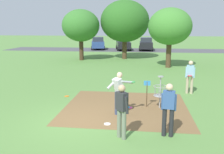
# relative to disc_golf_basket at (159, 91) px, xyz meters

# --- Properties ---
(ground_plane) EXTENTS (160.00, 160.00, 0.00)m
(ground_plane) POSITION_rel_disc_golf_basket_xyz_m (-2.95, -1.97, -0.75)
(ground_plane) COLOR #5B8942
(dirt_tee_pad) EXTENTS (5.22, 4.82, 0.01)m
(dirt_tee_pad) POSITION_rel_disc_golf_basket_xyz_m (-1.38, -0.09, -0.75)
(dirt_tee_pad) COLOR brown
(dirt_tee_pad) RESTS_ON ground
(disc_golf_basket) EXTENTS (0.98, 0.58, 1.39)m
(disc_golf_basket) POSITION_rel_disc_golf_basket_xyz_m (0.00, 0.00, 0.00)
(disc_golf_basket) COLOR #9E9EA3
(disc_golf_basket) RESTS_ON ground
(player_foreground_watching) EXTENTS (0.45, 0.45, 1.71)m
(player_foreground_watching) POSITION_rel_disc_golf_basket_xyz_m (-1.30, -3.07, 0.21)
(player_foreground_watching) COLOR slate
(player_foreground_watching) RESTS_ON ground
(player_throwing) EXTENTS (0.49, 0.43, 1.71)m
(player_throwing) POSITION_rel_disc_golf_basket_xyz_m (0.13, -2.74, 0.21)
(player_throwing) COLOR #232328
(player_throwing) RESTS_ON ground
(player_waiting_left) EXTENTS (1.08, 0.67, 1.71)m
(player_waiting_left) POSITION_rel_disc_golf_basket_xyz_m (-1.59, -1.08, 0.23)
(player_waiting_left) COLOR #384260
(player_waiting_left) RESTS_ON ground
(player_waiting_right) EXTENTS (0.49, 0.43, 1.71)m
(player_waiting_right) POSITION_rel_disc_golf_basket_xyz_m (1.72, 2.51, 0.21)
(player_waiting_right) COLOR tan
(player_waiting_right) RESTS_ON ground
(frisbee_near_basket) EXTENTS (0.22, 0.22, 0.02)m
(frisbee_near_basket) POSITION_rel_disc_golf_basket_xyz_m (-4.41, 1.20, -0.74)
(frisbee_near_basket) COLOR orange
(frisbee_near_basket) RESTS_ON ground
(frisbee_mid_grass) EXTENTS (0.25, 0.25, 0.02)m
(frisbee_mid_grass) POSITION_rel_disc_golf_basket_xyz_m (-1.20, -0.15, -0.74)
(frisbee_mid_grass) COLOR #E53D99
(frisbee_mid_grass) RESTS_ON ground
(frisbee_far_left) EXTENTS (0.24, 0.24, 0.02)m
(frisbee_far_left) POSITION_rel_disc_golf_basket_xyz_m (-1.89, -2.04, -0.74)
(frisbee_far_left) COLOR white
(frisbee_far_left) RESTS_ON ground
(tree_near_left) EXTENTS (3.75, 3.75, 5.08)m
(tree_near_left) POSITION_rel_disc_golf_basket_xyz_m (-6.94, 14.29, 2.71)
(tree_near_left) COLOR #422D1E
(tree_near_left) RESTS_ON ground
(tree_near_right) EXTENTS (3.55, 3.55, 4.91)m
(tree_near_right) POSITION_rel_disc_golf_basket_xyz_m (1.43, 10.73, 2.62)
(tree_near_right) COLOR #4C3823
(tree_near_right) RESTS_ON ground
(tree_mid_left) EXTENTS (5.05, 5.05, 6.07)m
(tree_mid_left) POSITION_rel_disc_golf_basket_xyz_m (-2.65, 15.86, 3.16)
(tree_mid_left) COLOR #4C3823
(tree_mid_left) RESTS_ON ground
(parking_lot_strip) EXTENTS (36.00, 6.00, 0.01)m
(parking_lot_strip) POSITION_rel_disc_golf_basket_xyz_m (-2.95, 25.85, -0.75)
(parking_lot_strip) COLOR #4C4C51
(parking_lot_strip) RESTS_ON ground
(parked_car_leftmost) EXTENTS (2.56, 4.46, 1.84)m
(parked_car_leftmost) POSITION_rel_disc_golf_basket_xyz_m (-7.44, 26.31, 0.17)
(parked_car_leftmost) COLOR #2D4784
(parked_car_leftmost) RESTS_ON ground
(parked_car_center_left) EXTENTS (2.50, 4.45, 1.84)m
(parked_car_center_left) POSITION_rel_disc_golf_basket_xyz_m (-3.56, 25.63, 0.17)
(parked_car_center_left) COLOR black
(parked_car_center_left) RESTS_ON ground
(parked_car_center_right) EXTENTS (2.02, 4.22, 1.84)m
(parked_car_center_right) POSITION_rel_disc_golf_basket_xyz_m (-0.30, 25.71, 0.17)
(parked_car_center_right) COLOR black
(parked_car_center_right) RESTS_ON ground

